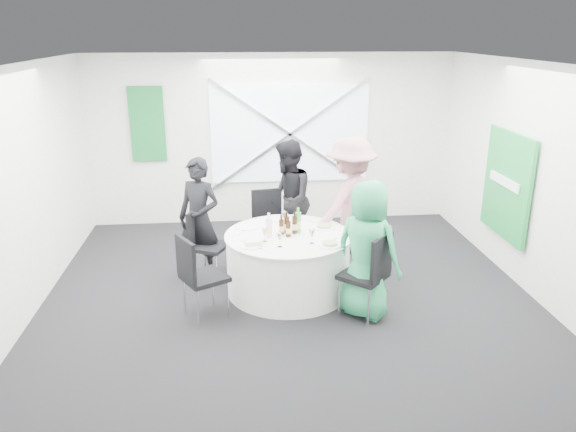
{
  "coord_description": "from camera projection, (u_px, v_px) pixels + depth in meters",
  "views": [
    {
      "loc": [
        -0.63,
        -6.22,
        3.17
      ],
      "look_at": [
        0.0,
        0.2,
        1.0
      ],
      "focal_mm": 35.0,
      "sensor_mm": 36.0,
      "label": 1
    }
  ],
  "objects": [
    {
      "name": "floor",
      "position": [
        290.0,
        298.0,
        6.93
      ],
      "size": [
        6.0,
        6.0,
        0.0
      ],
      "primitive_type": "plane",
      "color": "black",
      "rests_on": "ground"
    },
    {
      "name": "ceiling",
      "position": [
        290.0,
        64.0,
        6.04
      ],
      "size": [
        6.0,
        6.0,
        0.0
      ],
      "primitive_type": "plane",
      "rotation": [
        3.14,
        0.0,
        0.0
      ],
      "color": "white",
      "rests_on": "wall_back"
    },
    {
      "name": "wall_back",
      "position": [
        272.0,
        140.0,
        9.32
      ],
      "size": [
        6.0,
        0.0,
        6.0
      ],
      "primitive_type": "plane",
      "rotation": [
        1.57,
        0.0,
        0.0
      ],
      "color": "silver",
      "rests_on": "floor"
    },
    {
      "name": "wall_front",
      "position": [
        336.0,
        313.0,
        3.66
      ],
      "size": [
        6.0,
        0.0,
        6.0
      ],
      "primitive_type": "plane",
      "rotation": [
        -1.57,
        0.0,
        0.0
      ],
      "color": "silver",
      "rests_on": "floor"
    },
    {
      "name": "wall_left",
      "position": [
        20.0,
        196.0,
        6.21
      ],
      "size": [
        0.0,
        6.0,
        6.0
      ],
      "primitive_type": "plane",
      "rotation": [
        1.57,
        0.0,
        1.57
      ],
      "color": "silver",
      "rests_on": "floor"
    },
    {
      "name": "wall_right",
      "position": [
        537.0,
        182.0,
        6.76
      ],
      "size": [
        0.0,
        6.0,
        6.0
      ],
      "primitive_type": "plane",
      "rotation": [
        1.57,
        0.0,
        -1.57
      ],
      "color": "silver",
      "rests_on": "floor"
    },
    {
      "name": "window_panel",
      "position": [
        290.0,
        134.0,
        9.27
      ],
      "size": [
        2.6,
        0.03,
        1.6
      ],
      "primitive_type": "cube",
      "color": "white",
      "rests_on": "wall_back"
    },
    {
      "name": "window_brace_a",
      "position": [
        290.0,
        134.0,
        9.24
      ],
      "size": [
        2.63,
        0.05,
        1.84
      ],
      "primitive_type": "cube",
      "rotation": [
        0.0,
        0.97,
        0.0
      ],
      "color": "silver",
      "rests_on": "window_panel"
    },
    {
      "name": "window_brace_b",
      "position": [
        290.0,
        134.0,
        9.24
      ],
      "size": [
        2.63,
        0.05,
        1.84
      ],
      "primitive_type": "cube",
      "rotation": [
        0.0,
        -0.97,
        0.0
      ],
      "color": "silver",
      "rests_on": "window_panel"
    },
    {
      "name": "green_banner",
      "position": [
        147.0,
        124.0,
        8.99
      ],
      "size": [
        0.55,
        0.04,
        1.2
      ],
      "primitive_type": "cube",
      "color": "#156B27",
      "rests_on": "wall_back"
    },
    {
      "name": "green_sign",
      "position": [
        507.0,
        185.0,
        7.39
      ],
      "size": [
        0.05,
        1.2,
        1.4
      ],
      "primitive_type": "cube",
      "color": "#1A923A",
      "rests_on": "wall_right"
    },
    {
      "name": "banquet_table",
      "position": [
        288.0,
        263.0,
        7.0
      ],
      "size": [
        1.56,
        1.56,
        0.76
      ],
      "color": "silver",
      "rests_on": "floor"
    },
    {
      "name": "chair_back",
      "position": [
        269.0,
        219.0,
        7.95
      ],
      "size": [
        0.52,
        0.53,
        1.0
      ],
      "rotation": [
        0.0,
        0.0,
        0.15
      ],
      "color": "black",
      "rests_on": "floor"
    },
    {
      "name": "chair_back_left",
      "position": [
        204.0,
        239.0,
        7.33
      ],
      "size": [
        0.57,
        0.56,
        0.93
      ],
      "rotation": [
        0.0,
        0.0,
        1.12
      ],
      "color": "black",
      "rests_on": "floor"
    },
    {
      "name": "chair_back_right",
      "position": [
        358.0,
        239.0,
        7.47
      ],
      "size": [
        0.52,
        0.51,
        0.86
      ],
      "rotation": [
        0.0,
        0.0,
        -1.15
      ],
      "color": "black",
      "rests_on": "floor"
    },
    {
      "name": "chair_front_right",
      "position": [
        371.0,
        269.0,
        6.28
      ],
      "size": [
        0.66,
        0.65,
        1.02
      ],
      "rotation": [
        0.0,
        0.0,
        3.98
      ],
      "color": "black",
      "rests_on": "floor"
    },
    {
      "name": "chair_front_left",
      "position": [
        197.0,
        271.0,
        6.26
      ],
      "size": [
        0.62,
        0.62,
        1.0
      ],
      "rotation": [
        0.0,
        0.0,
        2.08
      ],
      "color": "black",
      "rests_on": "floor"
    },
    {
      "name": "person_man_back_left",
      "position": [
        199.0,
        218.0,
        7.33
      ],
      "size": [
        0.7,
        0.62,
        1.61
      ],
      "primitive_type": "imported",
      "rotation": [
        0.0,
        0.0,
        -0.5
      ],
      "color": "black",
      "rests_on": "floor"
    },
    {
      "name": "person_man_back",
      "position": [
        288.0,
        200.0,
        7.92
      ],
      "size": [
        0.53,
        0.87,
        1.71
      ],
      "primitive_type": "imported",
      "rotation": [
        0.0,
        0.0,
        -1.66
      ],
      "color": "black",
      "rests_on": "floor"
    },
    {
      "name": "person_woman_pink",
      "position": [
        350.0,
        205.0,
        7.5
      ],
      "size": [
        1.29,
        1.13,
        1.84
      ],
      "primitive_type": "imported",
      "rotation": [
        0.0,
        0.0,
        -2.53
      ],
      "color": "#C07C82",
      "rests_on": "floor"
    },
    {
      "name": "person_woman_green",
      "position": [
        367.0,
        250.0,
        6.28
      ],
      "size": [
        0.93,
        0.9,
        1.61
      ],
      "primitive_type": "imported",
      "rotation": [
        0.0,
        0.0,
        2.44
      ],
      "color": "#2B9E62",
      "rests_on": "floor"
    },
    {
      "name": "plate_back",
      "position": [
        277.0,
        218.0,
        7.43
      ],
      "size": [
        0.29,
        0.29,
        0.01
      ],
      "color": "white",
      "rests_on": "banquet_table"
    },
    {
      "name": "plate_back_left",
      "position": [
        247.0,
        227.0,
        7.12
      ],
      "size": [
        0.29,
        0.29,
        0.01
      ],
      "color": "white",
      "rests_on": "banquet_table"
    },
    {
      "name": "plate_back_right",
      "position": [
        324.0,
        227.0,
        7.11
      ],
      "size": [
        0.29,
        0.29,
        0.04
      ],
      "color": "white",
      "rests_on": "banquet_table"
    },
    {
      "name": "plate_front_right",
      "position": [
        330.0,
        244.0,
        6.53
      ],
      "size": [
        0.28,
        0.28,
        0.04
      ],
      "color": "white",
      "rests_on": "banquet_table"
    },
    {
      "name": "plate_front_left",
      "position": [
        251.0,
        246.0,
        6.51
      ],
      "size": [
        0.26,
        0.26,
        0.01
      ],
      "color": "white",
      "rests_on": "banquet_table"
    },
    {
      "name": "napkin",
      "position": [
        253.0,
        242.0,
        6.51
      ],
      "size": [
        0.2,
        0.15,
        0.05
      ],
      "primitive_type": "cube",
      "rotation": [
        0.0,
        0.0,
        0.1
      ],
      "color": "silver",
      "rests_on": "plate_front_left"
    },
    {
      "name": "beer_bottle_a",
      "position": [
        281.0,
        227.0,
        6.86
      ],
      "size": [
        0.06,
        0.06,
        0.25
      ],
      "color": "#381D0A",
      "rests_on": "banquet_table"
    },
    {
      "name": "beer_bottle_b",
      "position": [
        286.0,
        225.0,
        6.9
      ],
      "size": [
        0.06,
        0.06,
        0.27
      ],
      "color": "#381D0A",
      "rests_on": "banquet_table"
    },
    {
      "name": "beer_bottle_c",
      "position": [
        294.0,
        225.0,
        6.88
      ],
      "size": [
        0.06,
        0.06,
        0.28
      ],
      "color": "#381D0A",
      "rests_on": "banquet_table"
    },
    {
      "name": "beer_bottle_d",
      "position": [
        288.0,
        229.0,
        6.78
      ],
      "size": [
        0.06,
        0.06,
        0.25
      ],
      "color": "#381D0A",
      "rests_on": "banquet_table"
    },
    {
      "name": "green_water_bottle",
      "position": [
        298.0,
        223.0,
        6.91
      ],
      "size": [
        0.08,
        0.08,
        0.32
      ],
      "color": "green",
      "rests_on": "banquet_table"
    },
    {
      "name": "clear_water_bottle",
      "position": [
        269.0,
        228.0,
        6.75
      ],
      "size": [
        0.08,
        0.08,
        0.31
      ],
      "color": "silver",
      "rests_on": "banquet_table"
    },
    {
      "name": "wine_glass_a",
      "position": [
        312.0,
        234.0,
        6.55
      ],
      "size": [
        0.07,
        0.07,
        0.17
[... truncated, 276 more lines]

